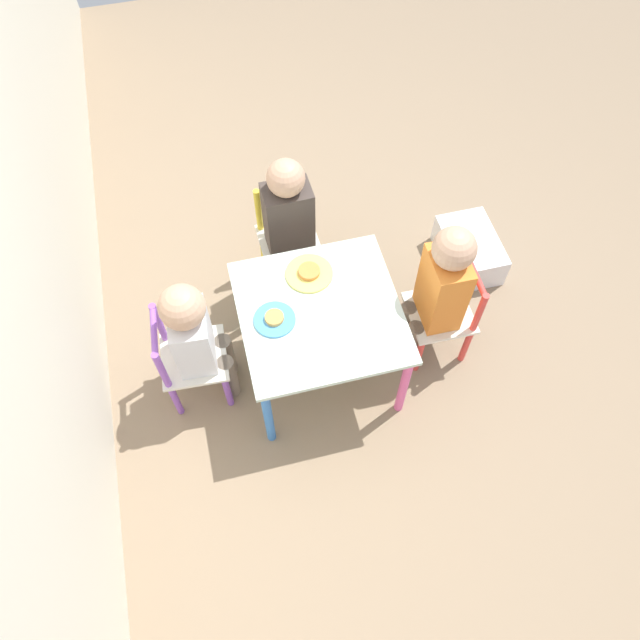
{
  "coord_description": "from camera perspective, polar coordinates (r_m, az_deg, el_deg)",
  "views": [
    {
      "loc": [
        -1.24,
        0.31,
        2.45
      ],
      "look_at": [
        0.0,
        0.0,
        0.38
      ],
      "focal_mm": 35.0,
      "sensor_mm": 36.0,
      "label": 1
    }
  ],
  "objects": [
    {
      "name": "chair_purple",
      "position": [
        2.56,
        -11.94,
        -3.54
      ],
      "size": [
        0.27,
        0.27,
        0.5
      ],
      "rotation": [
        0.0,
        0.0,
        -0.06
      ],
      "color": "silver",
      "rests_on": "ground_plane"
    },
    {
      "name": "storage_bin",
      "position": [
        3.1,
        13.48,
        6.23
      ],
      "size": [
        0.36,
        0.24,
        0.17
      ],
      "color": "silver",
      "rests_on": "ground_plane"
    },
    {
      "name": "plate_right",
      "position": [
        2.46,
        -1.0,
        4.33
      ],
      "size": [
        0.19,
        0.19,
        0.03
      ],
      "color": "#EADB66",
      "rests_on": "kids_table"
    },
    {
      "name": "ground_plane",
      "position": [
        2.77,
        0.0,
        -4.18
      ],
      "size": [
        6.0,
        6.0,
        0.0
      ],
      "primitive_type": "plane",
      "color": "#8C755B"
    },
    {
      "name": "child_front",
      "position": [
        2.47,
        10.89,
        3.04
      ],
      "size": [
        0.2,
        0.22,
        0.77
      ],
      "rotation": [
        0.0,
        0.0,
        -3.16
      ],
      "color": "#7A6B5B",
      "rests_on": "ground_plane"
    },
    {
      "name": "kids_table",
      "position": [
        2.43,
        0.0,
        0.08
      ],
      "size": [
        0.62,
        0.62,
        0.45
      ],
      "color": "silver",
      "rests_on": "ground_plane"
    },
    {
      "name": "child_right",
      "position": [
        2.66,
        -2.83,
        9.1
      ],
      "size": [
        0.21,
        0.2,
        0.75
      ],
      "rotation": [
        0.0,
        0.0,
        -1.54
      ],
      "color": "#38383D",
      "rests_on": "ground_plane"
    },
    {
      "name": "plate_back",
      "position": [
        2.35,
        -4.18,
        0.09
      ],
      "size": [
        0.16,
        0.16,
        0.03
      ],
      "color": "#4C9EE0",
      "rests_on": "kids_table"
    },
    {
      "name": "chair_red",
      "position": [
        2.67,
        11.33,
        0.62
      ],
      "size": [
        0.26,
        0.26,
        0.5
      ],
      "rotation": [
        0.0,
        0.0,
        -3.16
      ],
      "color": "silver",
      "rests_on": "ground_plane"
    },
    {
      "name": "child_back",
      "position": [
        2.4,
        -11.28,
        -1.27
      ],
      "size": [
        0.21,
        0.22,
        0.7
      ],
      "rotation": [
        0.0,
        0.0,
        -0.06
      ],
      "color": "#7A6B5B",
      "rests_on": "ground_plane"
    },
    {
      "name": "chair_yellow",
      "position": [
        2.85,
        -2.96,
        7.4
      ],
      "size": [
        0.27,
        0.27,
        0.5
      ],
      "rotation": [
        0.0,
        0.0,
        -1.54
      ],
      "color": "silver",
      "rests_on": "ground_plane"
    }
  ]
}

